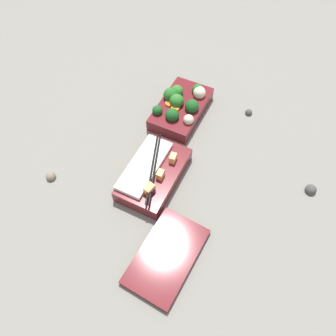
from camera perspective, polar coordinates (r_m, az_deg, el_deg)
ground_plane at (r=0.95m, az=0.66°, el=4.53°), size 3.00×3.00×0.00m
bento_tray_vegetable at (r=1.00m, az=2.31°, el=10.67°), size 0.21×0.13×0.07m
bento_tray_rice at (r=0.86m, az=-2.65°, el=-0.96°), size 0.21×0.13×0.07m
bento_lid at (r=0.78m, az=-0.24°, el=-15.11°), size 0.22×0.14×0.02m
pebble_0 at (r=0.93m, az=-19.73°, el=-1.44°), size 0.03×0.03×0.03m
pebble_1 at (r=1.05m, az=13.87°, el=9.36°), size 0.02×0.02×0.02m
pebble_2 at (r=0.93m, az=23.61°, el=-3.48°), size 0.03×0.03×0.03m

